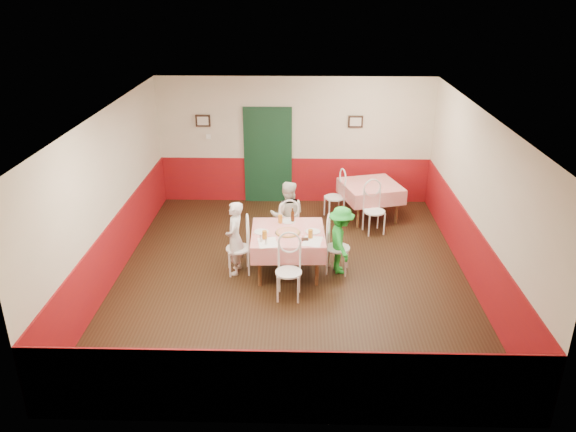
{
  "coord_description": "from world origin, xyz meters",
  "views": [
    {
      "loc": [
        0.15,
        -8.48,
        4.72
      ],
      "look_at": [
        -0.07,
        0.11,
        1.05
      ],
      "focal_mm": 35.0,
      "sensor_mm": 36.0,
      "label": 1
    }
  ],
  "objects_px": {
    "chair_left": "(238,249)",
    "glass_c": "(280,219)",
    "chair_second_b": "(374,212)",
    "glass_b": "(310,234)",
    "diner_right": "(341,240)",
    "diner_left": "(235,238)",
    "main_table": "(288,252)",
    "glass_a": "(265,235)",
    "pizza": "(288,232)",
    "wallet": "(305,239)",
    "chair_far": "(287,228)",
    "second_table": "(370,201)",
    "beer_bottle": "(293,216)",
    "chair_near": "(289,272)",
    "diner_far": "(287,216)",
    "chair_second_a": "(334,197)",
    "chair_right": "(338,248)"
  },
  "relations": [
    {
      "from": "chair_near",
      "to": "diner_far",
      "type": "bearing_deg",
      "value": 94.95
    },
    {
      "from": "diner_left",
      "to": "pizza",
      "type": "bearing_deg",
      "value": 93.5
    },
    {
      "from": "chair_second_b",
      "to": "glass_c",
      "type": "relative_size",
      "value": 6.31
    },
    {
      "from": "beer_bottle",
      "to": "chair_near",
      "type": "bearing_deg",
      "value": -91.72
    },
    {
      "from": "diner_left",
      "to": "glass_a",
      "type": "bearing_deg",
      "value": 68.29
    },
    {
      "from": "glass_c",
      "to": "diner_right",
      "type": "bearing_deg",
      "value": -18.09
    },
    {
      "from": "chair_far",
      "to": "glass_a",
      "type": "relative_size",
      "value": 6.19
    },
    {
      "from": "chair_left",
      "to": "glass_a",
      "type": "bearing_deg",
      "value": 51.26
    },
    {
      "from": "chair_right",
      "to": "chair_near",
      "type": "bearing_deg",
      "value": 146.48
    },
    {
      "from": "chair_near",
      "to": "chair_second_a",
      "type": "distance_m",
      "value": 3.39
    },
    {
      "from": "diner_left",
      "to": "diner_right",
      "type": "bearing_deg",
      "value": 96.83
    },
    {
      "from": "chair_near",
      "to": "diner_right",
      "type": "relative_size",
      "value": 0.75
    },
    {
      "from": "chair_far",
      "to": "diner_right",
      "type": "relative_size",
      "value": 0.75
    },
    {
      "from": "chair_near",
      "to": "glass_c",
      "type": "xyz_separation_m",
      "value": [
        -0.17,
        1.22,
        0.38
      ]
    },
    {
      "from": "chair_near",
      "to": "chair_second_b",
      "type": "distance_m",
      "value": 3.0
    },
    {
      "from": "glass_a",
      "to": "glass_b",
      "type": "relative_size",
      "value": 1.01
    },
    {
      "from": "glass_b",
      "to": "wallet",
      "type": "relative_size",
      "value": 1.31
    },
    {
      "from": "wallet",
      "to": "diner_far",
      "type": "bearing_deg",
      "value": 102.63
    },
    {
      "from": "second_table",
      "to": "beer_bottle",
      "type": "relative_size",
      "value": 4.85
    },
    {
      "from": "glass_b",
      "to": "beer_bottle",
      "type": "height_order",
      "value": "beer_bottle"
    },
    {
      "from": "second_table",
      "to": "diner_right",
      "type": "bearing_deg",
      "value": -107.77
    },
    {
      "from": "diner_right",
      "to": "chair_near",
      "type": "bearing_deg",
      "value": 128.19
    },
    {
      "from": "diner_far",
      "to": "wallet",
      "type": "bearing_deg",
      "value": 106.35
    },
    {
      "from": "glass_b",
      "to": "diner_left",
      "type": "xyz_separation_m",
      "value": [
        -1.27,
        0.2,
        -0.18
      ]
    },
    {
      "from": "main_table",
      "to": "chair_left",
      "type": "relative_size",
      "value": 1.36
    },
    {
      "from": "chair_far",
      "to": "chair_second_b",
      "type": "relative_size",
      "value": 1.0
    },
    {
      "from": "chair_left",
      "to": "glass_a",
      "type": "distance_m",
      "value": 0.66
    },
    {
      "from": "chair_second_b",
      "to": "main_table",
      "type": "bearing_deg",
      "value": -150.78
    },
    {
      "from": "chair_left",
      "to": "glass_c",
      "type": "xyz_separation_m",
      "value": [
        0.71,
        0.41,
        0.38
      ]
    },
    {
      "from": "chair_left",
      "to": "chair_right",
      "type": "height_order",
      "value": "same"
    },
    {
      "from": "second_table",
      "to": "chair_far",
      "type": "xyz_separation_m",
      "value": [
        -1.7,
        -1.57,
        0.08
      ]
    },
    {
      "from": "glass_a",
      "to": "beer_bottle",
      "type": "bearing_deg",
      "value": 57.96
    },
    {
      "from": "diner_left",
      "to": "chair_second_b",
      "type": "bearing_deg",
      "value": 128.33
    },
    {
      "from": "chair_right",
      "to": "glass_a",
      "type": "bearing_deg",
      "value": 114.2
    },
    {
      "from": "wallet",
      "to": "diner_far",
      "type": "relative_size",
      "value": 0.08
    },
    {
      "from": "main_table",
      "to": "chair_far",
      "type": "xyz_separation_m",
      "value": [
        -0.03,
        0.85,
        0.08
      ]
    },
    {
      "from": "main_table",
      "to": "glass_a",
      "type": "xyz_separation_m",
      "value": [
        -0.38,
        -0.29,
        0.46
      ]
    },
    {
      "from": "chair_left",
      "to": "chair_right",
      "type": "distance_m",
      "value": 1.7
    },
    {
      "from": "chair_second_a",
      "to": "beer_bottle",
      "type": "relative_size",
      "value": 3.9
    },
    {
      "from": "main_table",
      "to": "chair_left",
      "type": "bearing_deg",
      "value": -177.88
    },
    {
      "from": "glass_b",
      "to": "diner_right",
      "type": "relative_size",
      "value": 0.12
    },
    {
      "from": "glass_b",
      "to": "diner_far",
      "type": "height_order",
      "value": "diner_far"
    },
    {
      "from": "second_table",
      "to": "diner_left",
      "type": "height_order",
      "value": "diner_left"
    },
    {
      "from": "glass_b",
      "to": "diner_left",
      "type": "height_order",
      "value": "diner_left"
    },
    {
      "from": "chair_second_a",
      "to": "diner_left",
      "type": "relative_size",
      "value": 0.69
    },
    {
      "from": "pizza",
      "to": "diner_right",
      "type": "distance_m",
      "value": 0.92
    },
    {
      "from": "chair_far",
      "to": "glass_a",
      "type": "height_order",
      "value": "glass_a"
    },
    {
      "from": "chair_right",
      "to": "chair_near",
      "type": "xyz_separation_m",
      "value": [
        -0.82,
        -0.88,
        0.0
      ]
    },
    {
      "from": "diner_left",
      "to": "glass_b",
      "type": "bearing_deg",
      "value": 85.98
    },
    {
      "from": "chair_left",
      "to": "diner_left",
      "type": "distance_m",
      "value": 0.2
    }
  ]
}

